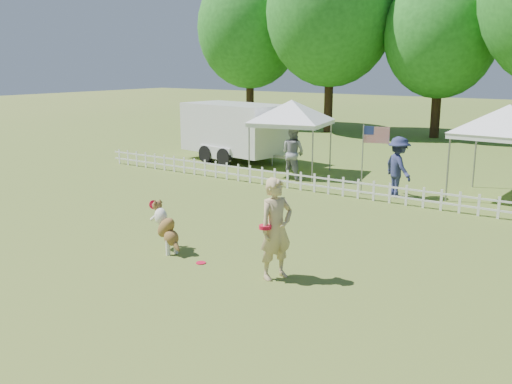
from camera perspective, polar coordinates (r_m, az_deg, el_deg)
ground at (r=11.58m, az=-3.70°, el=-7.44°), size 120.00×120.00×0.00m
picket_fence at (r=17.30m, az=10.93°, el=0.21°), size 22.00×0.08×0.60m
handler at (r=10.68m, az=2.02°, el=-3.69°), size 0.69×0.83×1.94m
dog at (r=12.43m, az=-8.95°, el=-3.56°), size 1.09×0.65×1.07m
frisbee_on_turf at (r=11.78m, az=-5.53°, el=-7.06°), size 0.23×0.23×0.02m
canopy_tent_left at (r=20.95m, az=3.53°, el=5.43°), size 3.05×3.05×2.64m
canopy_tent_right at (r=18.34m, az=23.66°, el=3.52°), size 2.82×2.82×2.77m
cargo_trailer at (r=23.71m, az=-2.12°, el=6.03°), size 5.79×3.22×2.42m
flag_pole at (r=17.87m, az=10.59°, el=3.19°), size 0.82×0.32×2.17m
spectator_a at (r=19.94m, az=3.70°, el=3.93°), size 0.97×0.79×1.87m
spectator_b at (r=17.77m, az=14.04°, el=2.44°), size 1.36×1.27×1.84m
tree_far_left at (r=37.50m, az=-0.62°, el=15.10°), size 6.60×6.60×11.00m
tree_left at (r=33.94m, az=7.46°, el=16.08°), size 7.40×7.40×12.00m
tree_center_left at (r=32.49m, az=17.95°, el=13.79°), size 6.00×6.00×9.80m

